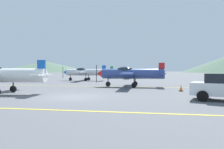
# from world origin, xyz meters

# --- Properties ---
(ground_plane) EXTENTS (400.00, 400.00, 0.00)m
(ground_plane) POSITION_xyz_m (0.00, 0.00, 0.00)
(ground_plane) COLOR #54565B
(apron_line_near) EXTENTS (80.00, 0.16, 0.01)m
(apron_line_near) POSITION_xyz_m (0.00, -4.56, 0.01)
(apron_line_near) COLOR yellow
(apron_line_near) RESTS_ON ground_plane
(apron_line_far) EXTENTS (80.00, 0.16, 0.01)m
(apron_line_far) POSITION_xyz_m (0.00, 8.56, 0.01)
(apron_line_far) COLOR yellow
(apron_line_far) RESTS_ON ground_plane
(airplane_mid) EXTENTS (7.43, 8.58, 2.58)m
(airplane_mid) POSITION_xyz_m (3.31, 8.83, 1.45)
(airplane_mid) COLOR #33478C
(airplane_mid) RESTS_ON ground_plane
(airplane_far) EXTENTS (7.49, 8.62, 2.58)m
(airplane_far) POSITION_xyz_m (-5.22, 19.96, 1.45)
(airplane_far) COLOR silver
(airplane_far) RESTS_ON ground_plane
(airplane_back) EXTENTS (7.53, 8.64, 2.58)m
(airplane_back) POSITION_xyz_m (1.08, 30.18, 1.45)
(airplane_back) COLOR white
(airplane_back) RESTS_ON ground_plane
(traffic_cone_front) EXTENTS (0.36, 0.36, 0.59)m
(traffic_cone_front) POSITION_xyz_m (7.97, 5.01, 0.29)
(traffic_cone_front) COLOR black
(traffic_cone_front) RESTS_ON ground_plane
(hill_left) EXTENTS (76.67, 76.67, 8.80)m
(hill_left) POSITION_xyz_m (-76.86, 144.44, 4.40)
(hill_left) COLOR #4C6651
(hill_left) RESTS_ON ground_plane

